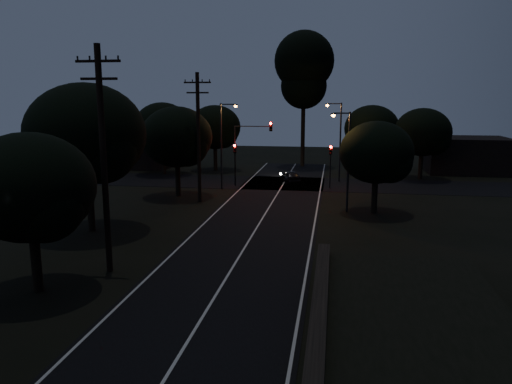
% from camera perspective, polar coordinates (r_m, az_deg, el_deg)
% --- Properties ---
extents(road_surface, '(60.00, 70.00, 0.03)m').
position_cam_1_polar(road_surface, '(39.74, 1.61, -1.62)').
color(road_surface, black).
rests_on(road_surface, ground).
extents(utility_pole_mid, '(2.20, 0.30, 11.00)m').
position_cam_1_polar(utility_pole_mid, '(25.07, -17.05, 3.86)').
color(utility_pole_mid, black).
rests_on(utility_pole_mid, ground).
extents(utility_pole_far, '(2.20, 0.30, 10.50)m').
position_cam_1_polar(utility_pole_far, '(40.98, -6.59, 6.43)').
color(utility_pole_far, black).
rests_on(utility_pole_far, ground).
extents(tree_left_b, '(5.60, 5.60, 7.12)m').
position_cam_1_polar(tree_left_b, '(23.44, -24.18, 0.15)').
color(tree_left_b, black).
rests_on(tree_left_b, ground).
extents(tree_left_c, '(7.50, 7.50, 9.47)m').
position_cam_1_polar(tree_left_c, '(33.02, -18.54, 6.02)').
color(tree_left_c, black).
rests_on(tree_left_c, ground).
extents(tree_left_d, '(6.15, 6.15, 7.80)m').
position_cam_1_polar(tree_left_d, '(43.46, -8.83, 6.05)').
color(tree_left_d, black).
rests_on(tree_left_d, ground).
extents(tree_far_nw, '(6.04, 6.04, 7.65)m').
position_cam_1_polar(tree_far_nw, '(58.99, -4.54, 7.27)').
color(tree_far_nw, black).
rests_on(tree_far_nw, ground).
extents(tree_far_w, '(6.27, 6.27, 8.00)m').
position_cam_1_polar(tree_far_w, '(56.54, -10.47, 7.22)').
color(tree_far_w, black).
rests_on(tree_far_w, ground).
extents(tree_far_ne, '(6.09, 6.09, 7.70)m').
position_cam_1_polar(tree_far_ne, '(57.52, 13.31, 6.95)').
color(tree_far_ne, black).
rests_on(tree_far_ne, ground).
extents(tree_far_e, '(5.87, 5.87, 7.45)m').
position_cam_1_polar(tree_far_e, '(55.16, 18.74, 6.36)').
color(tree_far_e, black).
rests_on(tree_far_e, ground).
extents(tree_right_a, '(5.40, 5.40, 6.87)m').
position_cam_1_polar(tree_right_a, '(37.62, 13.90, 4.22)').
color(tree_right_a, black).
rests_on(tree_right_a, ground).
extents(tall_pine, '(7.25, 7.25, 16.48)m').
position_cam_1_polar(tall_pine, '(62.58, 5.51, 13.81)').
color(tall_pine, black).
rests_on(tall_pine, ground).
extents(building_left, '(10.00, 8.00, 4.40)m').
position_cam_1_polar(building_left, '(64.72, -13.80, 4.86)').
color(building_left, black).
rests_on(building_left, ground).
extents(building_right, '(9.00, 7.00, 4.00)m').
position_cam_1_polar(building_right, '(62.56, 22.90, 3.94)').
color(building_right, black).
rests_on(building_right, ground).
extents(signal_left, '(0.28, 0.35, 4.10)m').
position_cam_1_polar(signal_left, '(48.65, -2.42, 4.04)').
color(signal_left, black).
rests_on(signal_left, ground).
extents(signal_right, '(0.28, 0.35, 4.10)m').
position_cam_1_polar(signal_right, '(47.70, 8.51, 3.80)').
color(signal_right, black).
rests_on(signal_right, ground).
extents(signal_mast, '(3.70, 0.35, 6.25)m').
position_cam_1_polar(signal_mast, '(48.20, -0.45, 5.78)').
color(signal_mast, black).
rests_on(signal_mast, ground).
extents(streetlight_a, '(1.66, 0.26, 8.00)m').
position_cam_1_polar(streetlight_a, '(46.68, -3.77, 5.96)').
color(streetlight_a, black).
rests_on(streetlight_a, ground).
extents(streetlight_b, '(1.66, 0.26, 8.00)m').
position_cam_1_polar(streetlight_b, '(51.52, 9.40, 6.30)').
color(streetlight_b, black).
rests_on(streetlight_b, ground).
extents(streetlight_c, '(1.46, 0.26, 7.50)m').
position_cam_1_polar(streetlight_c, '(37.62, 10.28, 4.21)').
color(streetlight_c, black).
rests_on(streetlight_c, ground).
extents(car, '(2.64, 3.93, 1.24)m').
position_cam_1_polar(car, '(50.80, 3.96, 1.79)').
color(car, black).
rests_on(car, ground).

